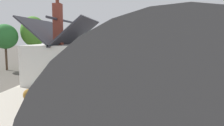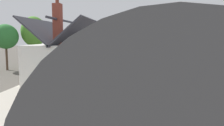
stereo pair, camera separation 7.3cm
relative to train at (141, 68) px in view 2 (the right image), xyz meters
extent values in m
plane|color=#4C473F|center=(7.63, 0.90, -2.21)|extent=(160.00, 160.00, 0.00)
cube|color=#A39B8C|center=(7.63, 5.03, -1.78)|extent=(32.00, 6.26, 0.87)
cube|color=beige|center=(7.63, 2.08, -1.33)|extent=(32.00, 0.36, 0.02)
cube|color=gray|center=(7.63, -0.72, -2.14)|extent=(52.00, 0.08, 0.14)
cube|color=gray|center=(7.63, 0.72, -2.14)|extent=(52.00, 0.08, 0.14)
cube|color=black|center=(7.99, 0.00, -1.86)|extent=(7.70, 2.29, 0.70)
cube|color=navy|center=(7.99, 0.00, -0.36)|extent=(8.37, 2.70, 2.30)
cylinder|color=#515154|center=(7.99, 0.00, 0.79)|extent=(8.37, 2.65, 2.65)
cube|color=black|center=(7.99, 1.36, -0.07)|extent=(7.12, 0.03, 0.80)
cylinder|color=black|center=(10.50, 0.00, -1.86)|extent=(0.70, 2.16, 0.70)
cylinder|color=black|center=(5.47, 0.00, -1.86)|extent=(0.70, 2.16, 0.70)
cube|color=black|center=(12.19, 0.00, 0.04)|extent=(0.04, 2.16, 0.90)
cylinder|color=#F2EDCC|center=(12.21, 0.00, -0.94)|extent=(0.06, 0.24, 0.24)
cube|color=red|center=(12.25, 0.00, -1.39)|extent=(0.16, 2.56, 0.24)
cube|color=black|center=(-0.40, 0.00, -1.86)|extent=(6.80, 2.29, 0.70)
cube|color=maroon|center=(-0.40, 0.00, -0.36)|extent=(7.39, 2.70, 2.30)
cylinder|color=#515154|center=(-0.40, 0.00, 0.79)|extent=(7.39, 2.65, 2.65)
cube|color=black|center=(-0.40, 1.36, -0.07)|extent=(6.28, 0.03, 0.80)
cylinder|color=black|center=(1.82, 0.00, -1.86)|extent=(0.70, 2.16, 0.70)
cylinder|color=black|center=(-2.61, 0.00, -1.86)|extent=(0.70, 2.16, 0.70)
cylinder|color=#515154|center=(-8.62, 0.00, 0.79)|extent=(7.42, 2.65, 2.65)
cube|color=black|center=(-8.62, 1.36, -0.07)|extent=(6.31, 0.03, 0.80)
cube|color=white|center=(2.67, 5.75, 0.00)|extent=(5.80, 4.11, 2.68)
cube|color=#38383F|center=(2.67, 4.72, 2.22)|extent=(6.30, 2.31, 2.00)
cube|color=#38383F|center=(2.67, 6.77, 2.22)|extent=(6.30, 2.31, 2.00)
cylinder|color=#38383F|center=(2.67, 5.75, 3.10)|extent=(6.30, 0.16, 0.16)
cube|color=brown|center=(1.48, 5.75, 2.75)|extent=(0.56, 0.56, 2.83)
cylinder|color=brown|center=(1.48, 5.75, 4.34)|extent=(0.24, 0.24, 0.36)
cube|color=slate|center=(1.96, 3.67, -0.29)|extent=(0.90, 0.06, 2.10)
cube|color=slate|center=(0.56, 3.67, 0.36)|extent=(0.80, 0.05, 1.10)
cube|color=slate|center=(3.36, 3.67, 0.36)|extent=(0.80, 0.05, 1.10)
cube|color=teal|center=(17.84, 4.40, -0.89)|extent=(1.40, 0.41, 0.06)
cube|color=teal|center=(17.84, 4.22, -0.66)|extent=(1.40, 0.12, 0.40)
cube|color=black|center=(17.28, 4.39, -1.12)|extent=(0.06, 0.36, 0.44)
cube|color=black|center=(18.40, 4.40, -1.12)|extent=(0.06, 0.36, 0.44)
cube|color=teal|center=(11.96, 4.60, -0.89)|extent=(1.40, 0.41, 0.06)
cube|color=teal|center=(11.96, 4.42, -0.66)|extent=(1.40, 0.12, 0.40)
cube|color=black|center=(11.40, 4.60, -1.12)|extent=(0.06, 0.36, 0.44)
cube|color=black|center=(12.52, 4.60, -1.12)|extent=(0.06, 0.36, 0.44)
cube|color=teal|center=(8.39, 4.64, -0.89)|extent=(1.41, 0.43, 0.06)
cube|color=teal|center=(8.39, 4.46, -0.66)|extent=(1.40, 0.13, 0.40)
cube|color=black|center=(7.83, 4.63, -1.12)|extent=(0.07, 0.36, 0.44)
cube|color=black|center=(8.95, 4.65, -1.12)|extent=(0.07, 0.36, 0.44)
cube|color=teal|center=(-2.75, 4.39, -0.89)|extent=(1.42, 0.46, 0.06)
cube|color=teal|center=(-2.75, 4.21, -0.66)|extent=(1.40, 0.16, 0.40)
cube|color=black|center=(-3.31, 4.37, -1.12)|extent=(0.08, 0.36, 0.44)
cube|color=black|center=(-2.19, 4.42, -1.12)|extent=(0.08, 0.36, 0.44)
cylinder|color=gray|center=(11.06, 6.68, -1.13)|extent=(0.40, 0.40, 0.42)
ellipsoid|color=olive|center=(11.06, 6.68, -0.76)|extent=(0.47, 0.47, 0.53)
cone|color=#E94176|center=(11.06, 6.68, -0.59)|extent=(0.10, 0.10, 0.19)
cylinder|color=teal|center=(2.23, 3.03, -1.14)|extent=(0.32, 0.32, 0.40)
ellipsoid|color=olive|center=(2.23, 3.03, -0.78)|extent=(0.47, 0.47, 0.48)
cube|color=teal|center=(-2.79, 2.88, -1.16)|extent=(0.86, 0.32, 0.37)
ellipsoid|color=#4C8C2D|center=(-2.79, 2.88, -0.86)|extent=(0.78, 0.29, 0.29)
cylinder|color=black|center=(14.74, 7.57, -1.20)|extent=(0.34, 0.34, 0.29)
ellipsoid|color=#4C8C2D|center=(14.74, 7.57, -0.91)|extent=(0.40, 0.40, 0.48)
cone|color=teal|center=(-3.92, 5.35, -1.18)|extent=(0.37, 0.37, 0.32)
cylinder|color=teal|center=(-3.92, 5.35, -1.31)|extent=(0.21, 0.21, 0.06)
ellipsoid|color=olive|center=(-3.92, 5.35, -0.83)|extent=(0.53, 0.53, 0.57)
cone|color=#EE4333|center=(-3.92, 5.35, -0.65)|extent=(0.09, 0.09, 0.21)
cylinder|color=black|center=(10.03, 2.58, 0.11)|extent=(0.10, 0.10, 2.91)
cylinder|color=black|center=(10.03, 2.58, 1.42)|extent=(0.05, 0.50, 0.05)
cube|color=beige|center=(10.03, 2.58, 1.71)|extent=(0.24, 0.24, 0.32)
cone|color=black|center=(10.03, 2.58, 1.93)|extent=(0.32, 0.32, 0.14)
cylinder|color=#4C3828|center=(14.35, 13.58, -0.48)|extent=(0.30, 0.30, 3.46)
ellipsoid|color=#4C8C2D|center=(14.35, 13.58, 2.59)|extent=(3.41, 3.18, 3.86)
cylinder|color=#4C3828|center=(12.38, 16.30, -0.66)|extent=(0.26, 0.26, 3.10)
ellipsoid|color=#2D7233|center=(12.38, 16.30, 1.94)|extent=(3.01, 3.02, 3.02)
camera|label=1|loc=(-13.83, 0.34, 1.89)|focal=36.23mm
camera|label=2|loc=(-13.83, 0.27, 1.89)|focal=36.23mm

